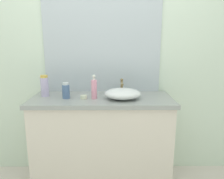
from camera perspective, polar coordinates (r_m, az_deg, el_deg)
bathroom_wall_rear at (r=2.21m, az=-3.35°, el=10.25°), size 6.00×0.06×2.60m
vanity_counter at (r=2.13m, az=-2.67°, el=-13.75°), size 1.31×0.52×0.89m
wall_mirror_panel at (r=2.17m, az=-2.66°, el=13.49°), size 1.17×0.01×1.07m
sink_basin at (r=1.91m, az=2.90°, el=-1.14°), size 0.33×0.26×0.10m
faucet at (r=2.04m, az=2.68°, el=1.14°), size 0.03×0.15×0.16m
soap_dispenser at (r=1.91m, az=-4.85°, el=0.33°), size 0.05×0.05×0.22m
lotion_bottle at (r=1.97m, az=-12.32°, el=-0.36°), size 0.07×0.07×0.14m
perfume_bottle at (r=2.09m, az=-17.72°, el=0.93°), size 0.07×0.07×0.20m
candle_jar at (r=1.94m, az=-7.65°, el=-2.00°), size 0.06×0.06×0.03m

